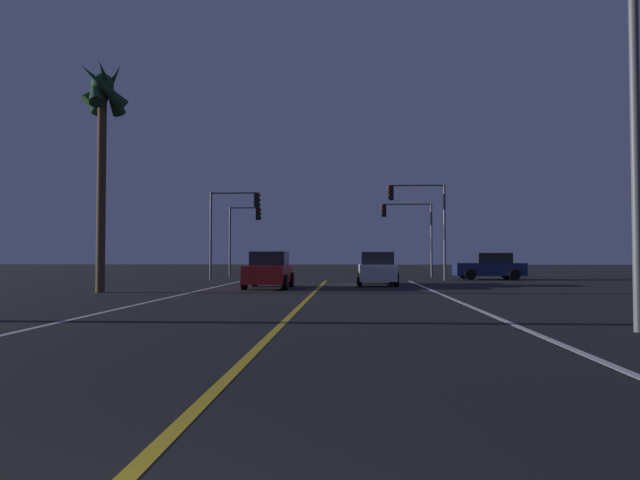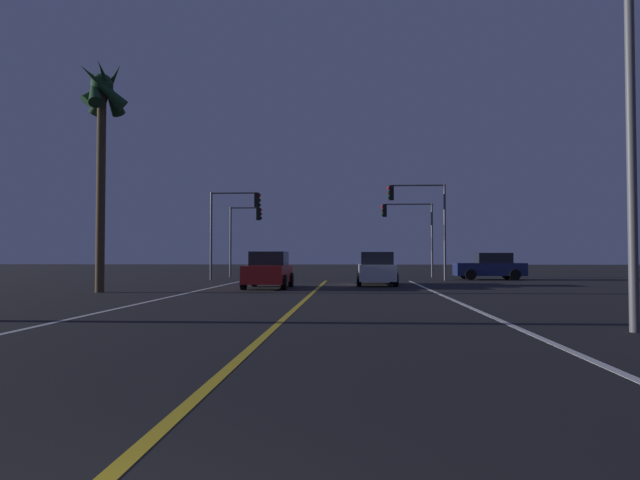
{
  "view_description": "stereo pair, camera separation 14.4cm",
  "coord_description": "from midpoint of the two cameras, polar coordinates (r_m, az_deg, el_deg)",
  "views": [
    {
      "loc": [
        1.49,
        -1.52,
        1.48
      ],
      "look_at": [
        -0.27,
        30.35,
        2.42
      ],
      "focal_mm": 31.14,
      "sensor_mm": 36.0,
      "label": 1
    },
    {
      "loc": [
        1.64,
        -1.52,
        1.48
      ],
      "look_at": [
        -0.27,
        30.35,
        2.42
      ],
      "focal_mm": 31.14,
      "sensor_mm": 36.0,
      "label": 2
    }
  ],
  "objects": [
    {
      "name": "lane_edge_right",
      "position": [
        15.08,
        16.52,
        -7.23
      ],
      "size": [
        0.16,
        38.16,
        0.01
      ],
      "primitive_type": "cube",
      "color": "silver",
      "rests_on": "ground"
    },
    {
      "name": "traffic_light_far_right",
      "position": [
        39.95,
        8.77,
        1.86
      ],
      "size": [
        3.66,
        0.36,
        5.25
      ],
      "rotation": [
        0.0,
        0.0,
        3.14
      ],
      "color": "#4C4C51",
      "rests_on": "ground"
    },
    {
      "name": "palm_tree_left_mid",
      "position": [
        25.24,
        -21.57,
        12.41
      ],
      "size": [
        2.12,
        2.09,
        9.58
      ],
      "color": "#473826",
      "rests_on": "ground"
    },
    {
      "name": "car_crossing_side",
      "position": [
        36.84,
        16.93,
        -2.64
      ],
      "size": [
        4.3,
        2.02,
        1.7
      ],
      "rotation": [
        0.0,
        0.0,
        3.14
      ],
      "color": "black",
      "rests_on": "ground"
    },
    {
      "name": "traffic_light_near_left",
      "position": [
        35.05,
        -8.88,
        2.59
      ],
      "size": [
        3.21,
        0.36,
        5.49
      ],
      "color": "#4C4C51",
      "rests_on": "ground"
    },
    {
      "name": "lane_center_divider",
      "position": [
        14.76,
        -2.97,
        -7.42
      ],
      "size": [
        0.16,
        38.16,
        0.01
      ],
      "primitive_type": "cube",
      "color": "gold",
      "rests_on": "ground"
    },
    {
      "name": "traffic_light_far_left",
      "position": [
        40.49,
        -7.8,
        1.52
      ],
      "size": [
        2.37,
        0.36,
        5.05
      ],
      "color": "#4C4C51",
      "rests_on": "ground"
    },
    {
      "name": "car_oncoming",
      "position": [
        26.0,
        -5.4,
        -3.13
      ],
      "size": [
        2.02,
        4.3,
        1.7
      ],
      "rotation": [
        0.0,
        0.0,
        -1.57
      ],
      "color": "black",
      "rests_on": "ground"
    },
    {
      "name": "car_ahead_far",
      "position": [
        28.75,
        5.7,
        -2.99
      ],
      "size": [
        2.02,
        4.3,
        1.7
      ],
      "rotation": [
        0.0,
        0.0,
        1.57
      ],
      "color": "black",
      "rests_on": "ground"
    },
    {
      "name": "lane_edge_left",
      "position": [
        16.09,
        -21.18,
        -6.83
      ],
      "size": [
        0.16,
        38.16,
        0.01
      ],
      "primitive_type": "cube",
      "color": "silver",
      "rests_on": "ground"
    },
    {
      "name": "traffic_light_near_right",
      "position": [
        34.54,
        9.88,
        3.13
      ],
      "size": [
        3.56,
        0.36,
        5.89
      ],
      "rotation": [
        0.0,
        0.0,
        3.14
      ],
      "color": "#4C4C51",
      "rests_on": "ground"
    },
    {
      "name": "street_lamp_right_near",
      "position": [
        12.69,
        26.94,
        13.91
      ],
      "size": [
        2.39,
        0.44,
        7.56
      ],
      "rotation": [
        0.0,
        0.0,
        3.14
      ],
      "color": "#4C4C51",
      "rests_on": "ground"
    }
  ]
}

